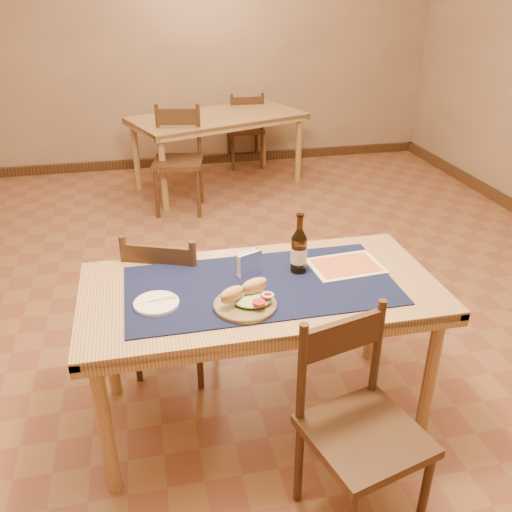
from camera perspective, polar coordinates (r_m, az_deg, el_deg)
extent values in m
cube|color=brown|center=(3.51, -2.49, -7.46)|extent=(6.00, 7.00, 0.02)
cube|color=tan|center=(6.41, -8.76, 21.60)|extent=(6.00, 0.02, 2.80)
cylinder|color=tan|center=(2.38, -15.59, -17.02)|extent=(0.06, 0.06, 0.71)
cylinder|color=tan|center=(2.66, 17.80, -12.11)|extent=(0.06, 0.06, 0.71)
cylinder|color=tan|center=(2.88, -15.25, -8.25)|extent=(0.06, 0.06, 0.71)
cylinder|color=tan|center=(3.11, 12.22, -5.03)|extent=(0.06, 0.06, 0.71)
cube|color=tan|center=(2.45, 0.51, -3.54)|extent=(1.60, 0.80, 0.04)
cube|color=#0F1539|center=(2.43, 0.51, -3.08)|extent=(1.20, 0.60, 0.01)
cube|color=#432B18|center=(6.63, -7.91, 9.88)|extent=(6.00, 0.06, 0.10)
cylinder|color=tan|center=(5.18, -9.72, 8.43)|extent=(0.06, 0.06, 0.71)
cylinder|color=tan|center=(5.92, 4.49, 11.07)|extent=(0.06, 0.06, 0.71)
cylinder|color=tan|center=(5.81, -12.51, 10.21)|extent=(0.06, 0.06, 0.71)
cylinder|color=tan|center=(6.48, 0.75, 12.54)|extent=(0.06, 0.06, 0.71)
cube|color=tan|center=(5.71, -4.06, 14.37)|extent=(1.91, 1.39, 0.04)
cylinder|color=#432B18|center=(3.18, -4.34, -6.55)|extent=(0.03, 0.03, 0.44)
cylinder|color=#432B18|center=(3.28, -10.31, -5.89)|extent=(0.03, 0.03, 0.44)
cylinder|color=#432B18|center=(2.91, -5.98, -10.28)|extent=(0.03, 0.03, 0.44)
cylinder|color=#432B18|center=(3.01, -12.49, -9.41)|extent=(0.03, 0.03, 0.44)
cube|color=#432B18|center=(2.97, -8.56, -4.51)|extent=(0.53, 0.53, 0.04)
cube|color=#432B18|center=(2.65, -10.24, -0.29)|extent=(0.33, 0.16, 0.14)
cylinder|color=#432B18|center=(2.66, -6.49, -2.82)|extent=(0.03, 0.03, 0.45)
cylinder|color=#432B18|center=(2.77, -13.46, -2.15)|extent=(0.03, 0.03, 0.45)
cylinder|color=#432B18|center=(2.36, 17.33, -22.71)|extent=(0.04, 0.04, 0.44)
cylinder|color=#432B18|center=(2.37, 4.53, -20.75)|extent=(0.04, 0.04, 0.44)
cylinder|color=#432B18|center=(2.53, 11.71, -17.72)|extent=(0.04, 0.04, 0.44)
cube|color=#432B18|center=(2.19, 11.39, -18.06)|extent=(0.50, 0.50, 0.04)
cube|color=#432B18|center=(2.08, 9.13, -8.30)|extent=(0.35, 0.12, 0.14)
cylinder|color=#432B18|center=(2.07, 4.84, -12.30)|extent=(0.04, 0.04, 0.45)
cylinder|color=#432B18|center=(2.25, 12.62, -9.46)|extent=(0.04, 0.04, 0.45)
cylinder|color=#432B18|center=(5.06, -10.40, 6.49)|extent=(0.04, 0.04, 0.47)
cylinder|color=#432B18|center=(5.01, -6.08, 6.60)|extent=(0.04, 0.04, 0.47)
cylinder|color=#432B18|center=(5.41, -9.86, 7.90)|extent=(0.04, 0.04, 0.47)
cylinder|color=#432B18|center=(5.37, -5.81, 8.01)|extent=(0.04, 0.04, 0.47)
cube|color=#432B18|center=(5.14, -8.21, 9.77)|extent=(0.52, 0.52, 0.04)
cube|color=#432B18|center=(5.23, -8.26, 14.29)|extent=(0.38, 0.10, 0.15)
cylinder|color=#432B18|center=(5.29, -10.27, 12.85)|extent=(0.04, 0.04, 0.49)
cylinder|color=#432B18|center=(5.25, -6.05, 13.01)|extent=(0.04, 0.04, 0.49)
cylinder|color=#432B18|center=(6.71, 0.07, 11.81)|extent=(0.03, 0.03, 0.43)
cylinder|color=#432B18|center=(6.65, -2.90, 11.65)|extent=(0.03, 0.03, 0.43)
cylinder|color=#432B18|center=(6.38, 0.65, 11.01)|extent=(0.03, 0.03, 0.43)
cylinder|color=#432B18|center=(6.33, -2.46, 10.85)|extent=(0.03, 0.03, 0.43)
cube|color=#432B18|center=(6.46, -1.18, 13.18)|extent=(0.41, 0.41, 0.04)
cube|color=#432B18|center=(6.21, -0.92, 15.78)|extent=(0.34, 0.04, 0.13)
cylinder|color=#432B18|center=(6.27, 0.69, 14.81)|extent=(0.03, 0.03, 0.44)
cylinder|color=#432B18|center=(6.21, -2.53, 14.67)|extent=(0.03, 0.03, 0.44)
cylinder|color=brown|center=(2.27, -1.15, -5.21)|extent=(0.27, 0.27, 0.02)
torus|color=brown|center=(2.27, -1.15, -5.09)|extent=(0.27, 0.27, 0.01)
ellipsoid|color=#ABBE83|center=(2.26, -0.32, -4.64)|extent=(0.16, 0.13, 0.03)
ellipsoid|color=#E0B36A|center=(2.23, -2.57, -4.09)|extent=(0.12, 0.10, 0.06)
ellipsoid|color=#E0B36A|center=(2.29, -0.15, -3.18)|extent=(0.13, 0.09, 0.07)
cylinder|color=#AF172A|center=(2.22, 0.31, -4.88)|extent=(0.05, 0.05, 0.01)
cylinder|color=#AF172A|center=(2.26, 1.11, -4.22)|extent=(0.05, 0.05, 0.01)
torus|color=white|center=(2.25, 1.28, -4.12)|extent=(0.05, 0.05, 0.01)
cylinder|color=white|center=(2.32, -10.44, -4.92)|extent=(0.19, 0.19, 0.01)
torus|color=white|center=(2.32, -10.46, -4.81)|extent=(0.19, 0.19, 0.01)
cube|color=#85CA6E|center=(2.33, -10.31, -4.57)|extent=(0.10, 0.02, 0.00)
cube|color=#85CA6E|center=(2.34, -8.78, -4.31)|extent=(0.03, 0.03, 0.00)
cylinder|color=#3F240B|center=(2.51, 4.51, 0.11)|extent=(0.07, 0.07, 0.17)
cone|color=#3F240B|center=(2.47, 4.60, 2.31)|extent=(0.07, 0.07, 0.04)
cylinder|color=#3F240B|center=(2.44, 4.65, 3.50)|extent=(0.03, 0.03, 0.07)
cylinder|color=#3F240B|center=(2.43, 4.68, 4.32)|extent=(0.04, 0.04, 0.01)
cylinder|color=#F2EAC2|center=(2.51, 4.51, 0.11)|extent=(0.08, 0.08, 0.07)
cube|color=white|center=(2.52, -0.73, -1.79)|extent=(0.13, 0.09, 0.00)
cube|color=white|center=(2.48, -0.48, -0.84)|extent=(0.11, 0.05, 0.11)
cube|color=white|center=(2.51, -0.99, -0.50)|extent=(0.11, 0.05, 0.11)
cube|color=silver|center=(2.50, -0.74, -0.76)|extent=(0.12, 0.07, 0.10)
cube|color=#3E74C7|center=(2.48, -0.53, -0.70)|extent=(0.08, 0.03, 0.04)
cube|color=beige|center=(2.62, 9.42, -1.01)|extent=(0.35, 0.27, 0.00)
cube|color=#CC6234|center=(2.62, 9.43, -0.95)|extent=(0.31, 0.22, 0.00)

